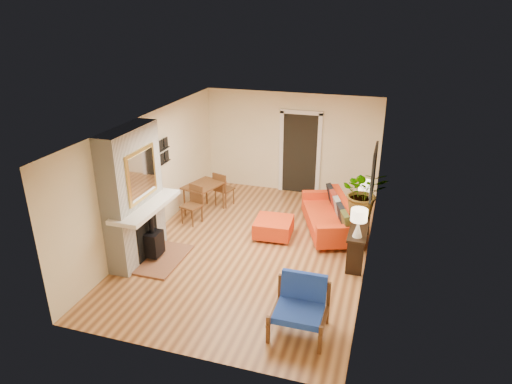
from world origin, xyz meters
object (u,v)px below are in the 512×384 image
at_px(sofa, 332,217).
at_px(blue_chair, 301,303).
at_px(ottoman, 274,227).
at_px(houseplant, 364,192).
at_px(dining_table, 206,191).
at_px(lamp_near, 359,220).
at_px(lamp_far, 365,190).
at_px(console_table, 360,227).

xyz_separation_m(sofa, blue_chair, (0.04, -3.39, 0.12)).
bearing_deg(ottoman, houseplant, 2.81).
bearing_deg(dining_table, lamp_near, -23.25).
relative_size(dining_table, lamp_far, 3.05).
xyz_separation_m(ottoman, lamp_far, (1.80, 0.56, 0.84)).
bearing_deg(houseplant, dining_table, 170.72).
xyz_separation_m(ottoman, console_table, (1.80, -0.17, 0.35)).
xyz_separation_m(sofa, dining_table, (-2.97, 0.06, 0.22)).
bearing_deg(sofa, ottoman, -151.45).
bearing_deg(ottoman, console_table, -5.30).
xyz_separation_m(ottoman, dining_table, (-1.83, 0.68, 0.34)).
height_order(sofa, lamp_near, lamp_near).
xyz_separation_m(sofa, houseplant, (0.65, -0.53, 0.86)).
xyz_separation_m(ottoman, houseplant, (1.79, 0.09, 0.98)).
distance_m(console_table, lamp_near, 0.86).
bearing_deg(ottoman, lamp_near, -26.05).
bearing_deg(console_table, ottoman, 174.70).
distance_m(lamp_near, houseplant, 0.98).
xyz_separation_m(console_table, lamp_near, (0.00, -0.71, 0.49)).
relative_size(console_table, houseplant, 1.92).
bearing_deg(houseplant, ottoman, -177.19).
distance_m(blue_chair, houseplant, 3.01).
distance_m(ottoman, dining_table, 1.98).
distance_m(blue_chair, console_table, 2.68).
relative_size(sofa, ottoman, 2.63).
xyz_separation_m(blue_chair, dining_table, (-3.00, 3.45, 0.11)).
relative_size(sofa, lamp_near, 4.00).
bearing_deg(lamp_far, blue_chair, -100.68).
relative_size(ottoman, dining_table, 0.50).
distance_m(ottoman, lamp_far, 2.06).
distance_m(console_table, lamp_far, 0.87).
bearing_deg(lamp_near, blue_chair, -108.38).
bearing_deg(blue_chair, houseplant, 77.80).
xyz_separation_m(sofa, console_table, (0.66, -0.79, 0.23)).
xyz_separation_m(dining_table, console_table, (3.63, -0.85, 0.01)).
bearing_deg(lamp_far, dining_table, 178.11).
bearing_deg(blue_chair, ottoman, 112.96).
xyz_separation_m(lamp_near, houseplant, (-0.01, 0.97, 0.14)).
distance_m(lamp_far, houseplant, 0.49).
height_order(sofa, console_table, sofa).
height_order(blue_chair, lamp_far, lamp_far).
bearing_deg(console_table, houseplant, 92.25).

